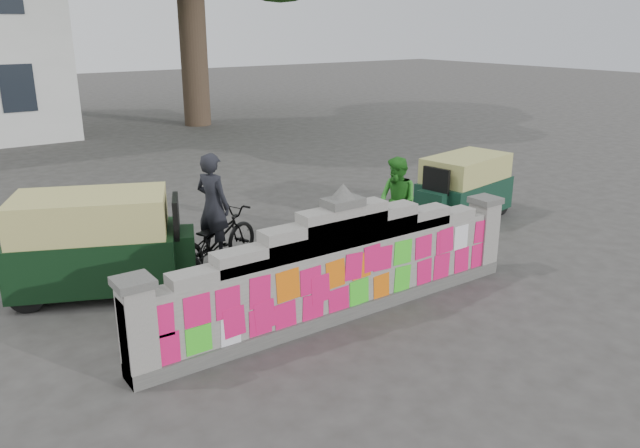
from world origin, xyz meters
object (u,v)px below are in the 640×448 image
at_px(cyclist_bike, 215,240).
at_px(pedestrian, 397,202).
at_px(rickshaw_right, 463,186).
at_px(cyclist_rider, 214,220).
at_px(rickshaw_left, 98,242).

xyz_separation_m(cyclist_bike, pedestrian, (3.42, -0.86, 0.32)).
height_order(cyclist_bike, rickshaw_right, rickshaw_right).
relative_size(cyclist_bike, rickshaw_right, 0.79).
bearing_deg(pedestrian, rickshaw_right, 103.25).
xyz_separation_m(cyclist_rider, pedestrian, (3.42, -0.86, -0.05)).
bearing_deg(cyclist_rider, cyclist_bike, -111.69).
distance_m(cyclist_bike, rickshaw_left, 1.93).
height_order(cyclist_rider, rickshaw_right, cyclist_rider).
relative_size(cyclist_rider, pedestrian, 1.06).
bearing_deg(cyclist_bike, cyclist_rider, 68.31).
relative_size(cyclist_bike, pedestrian, 1.19).
height_order(pedestrian, rickshaw_right, pedestrian).
distance_m(cyclist_bike, pedestrian, 3.54).
height_order(cyclist_bike, pedestrian, pedestrian).
height_order(cyclist_rider, rickshaw_left, cyclist_rider).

